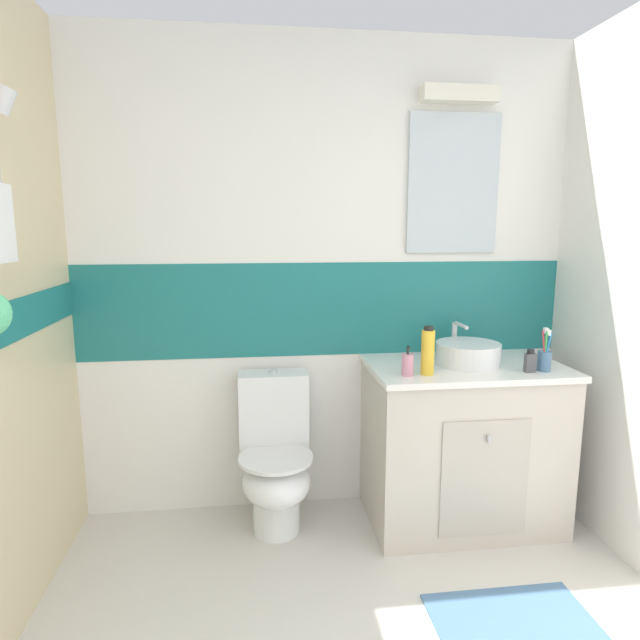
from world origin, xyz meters
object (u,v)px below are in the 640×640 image
at_px(soap_dispenser, 407,364).
at_px(perfume_flask_small, 530,361).
at_px(toothbrush_cup, 544,359).
at_px(shampoo_bottle_tall, 428,351).
at_px(sink_basin, 468,352).
at_px(toilet, 275,459).

height_order(soap_dispenser, perfume_flask_small, soap_dispenser).
xyz_separation_m(toothbrush_cup, perfume_flask_small, (-0.08, -0.01, -0.01)).
bearing_deg(toothbrush_cup, shampoo_bottle_tall, 178.79).
bearing_deg(toothbrush_cup, perfume_flask_small, -170.52).
xyz_separation_m(toothbrush_cup, soap_dispenser, (-0.68, 0.00, -0.01)).
bearing_deg(sink_basin, toothbrush_cup, -28.93).
distance_m(sink_basin, toothbrush_cup, 0.36).
height_order(sink_basin, shampoo_bottle_tall, shampoo_bottle_tall).
height_order(toilet, perfume_flask_small, perfume_flask_small).
bearing_deg(toilet, soap_dispenser, -19.22).
distance_m(sink_basin, toilet, 1.12).
distance_m(toothbrush_cup, soap_dispenser, 0.68).
xyz_separation_m(sink_basin, perfume_flask_small, (0.23, -0.19, -0.01)).
relative_size(sink_basin, soap_dispenser, 2.54).
height_order(toothbrush_cup, shampoo_bottle_tall, shampoo_bottle_tall).
bearing_deg(soap_dispenser, toothbrush_cup, -0.42).
xyz_separation_m(soap_dispenser, perfume_flask_small, (0.60, -0.02, -0.00)).
bearing_deg(soap_dispenser, toilet, 160.78).
distance_m(soap_dispenser, shampoo_bottle_tall, 0.11).
relative_size(toilet, shampoo_bottle_tall, 3.47).
xyz_separation_m(sink_basin, toothbrush_cup, (0.31, -0.17, 0.00)).
bearing_deg(soap_dispenser, perfume_flask_small, -1.75).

